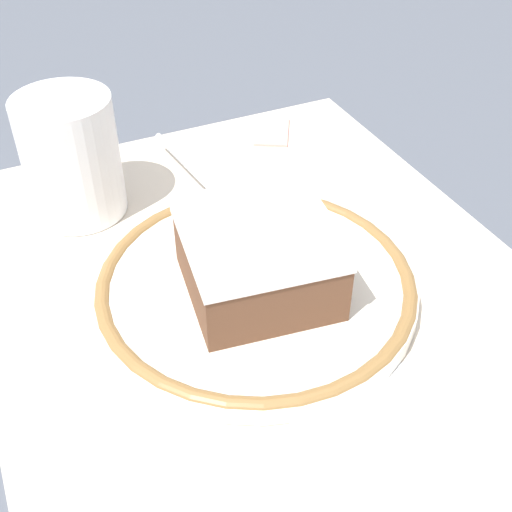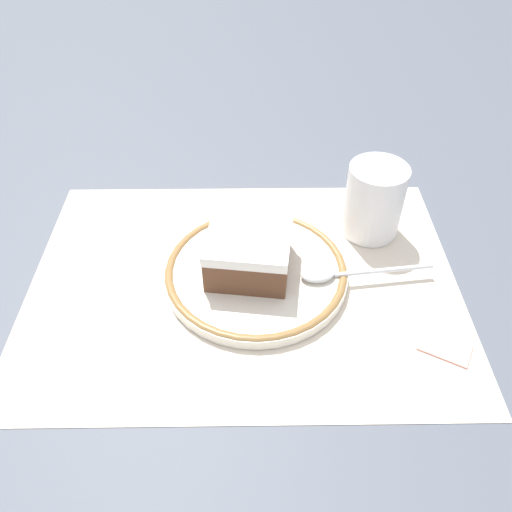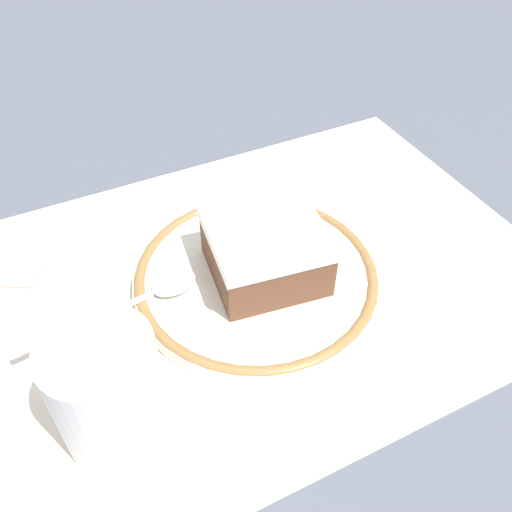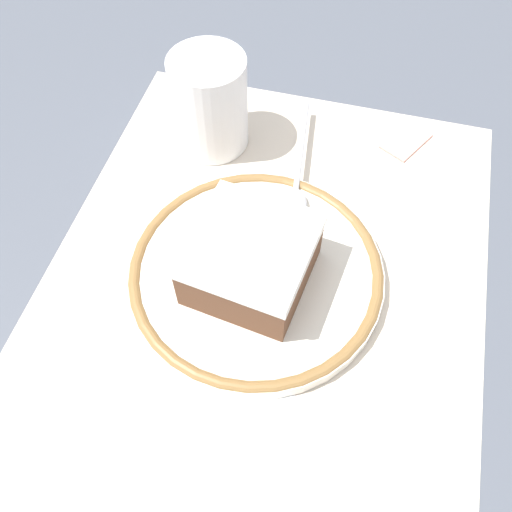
{
  "view_description": "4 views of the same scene",
  "coord_description": "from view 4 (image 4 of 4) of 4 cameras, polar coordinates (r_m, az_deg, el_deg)",
  "views": [
    {
      "loc": [
        -0.27,
        0.14,
        0.3
      ],
      "look_at": [
        0.01,
        0.01,
        0.03
      ],
      "focal_mm": 45.94,
      "sensor_mm": 36.0,
      "label": 1
    },
    {
      "loc": [
        0.01,
        -0.41,
        0.43
      ],
      "look_at": [
        0.01,
        0.01,
        0.03
      ],
      "focal_mm": 36.52,
      "sensor_mm": 36.0,
      "label": 2
    },
    {
      "loc": [
        0.16,
        0.3,
        0.35
      ],
      "look_at": [
        0.01,
        0.01,
        0.03
      ],
      "focal_mm": 38.42,
      "sensor_mm": 36.0,
      "label": 3
    },
    {
      "loc": [
        -0.21,
        -0.05,
        0.39
      ],
      "look_at": [
        0.01,
        0.01,
        0.03
      ],
      "focal_mm": 38.15,
      "sensor_mm": 36.0,
      "label": 4
    }
  ],
  "objects": [
    {
      "name": "napkin",
      "position": [
        0.39,
        -4.37,
        -21.59
      ],
      "size": [
        0.16,
        0.16,
        0.0
      ],
      "primitive_type": "cube",
      "rotation": [
        0.0,
        0.0,
        0.32
      ],
      "color": "white",
      "rests_on": "placemat"
    },
    {
      "name": "plate",
      "position": [
        0.44,
        -0.0,
        -1.74
      ],
      "size": [
        0.21,
        0.21,
        0.01
      ],
      "color": "silver",
      "rests_on": "placemat"
    },
    {
      "name": "placemat",
      "position": [
        0.44,
        0.41,
        -3.98
      ],
      "size": [
        0.48,
        0.36,
        0.0
      ],
      "primitive_type": "cube",
      "color": "beige",
      "rests_on": "ground_plane"
    },
    {
      "name": "ground_plane",
      "position": [
        0.44,
        0.41,
        -4.03
      ],
      "size": [
        2.4,
        2.4,
        0.0
      ],
      "primitive_type": "plane",
      "color": "#4C515B"
    },
    {
      "name": "sugar_packet",
      "position": [
        0.56,
        15.49,
        11.73
      ],
      "size": [
        0.06,
        0.05,
        0.01
      ],
      "primitive_type": "cube",
      "rotation": [
        0.0,
        0.0,
        5.78
      ],
      "color": "#E5998C",
      "rests_on": "placemat"
    },
    {
      "name": "cake_slice",
      "position": [
        0.41,
        -0.54,
        -0.37
      ],
      "size": [
        0.1,
        0.1,
        0.05
      ],
      "color": "brown",
      "rests_on": "plate"
    },
    {
      "name": "cup",
      "position": [
        0.52,
        -4.83,
        15.24
      ],
      "size": [
        0.07,
        0.07,
        0.09
      ],
      "color": "white",
      "rests_on": "placemat"
    },
    {
      "name": "spoon",
      "position": [
        0.48,
        4.0,
        6.89
      ],
      "size": [
        0.15,
        0.03,
        0.01
      ],
      "color": "silver",
      "rests_on": "plate"
    }
  ]
}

